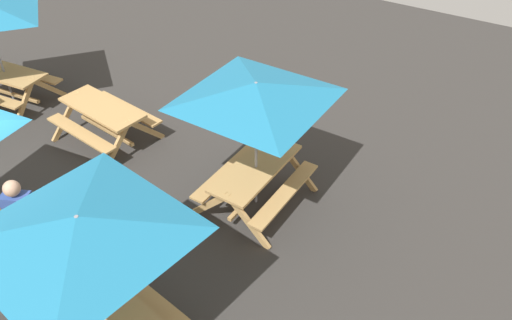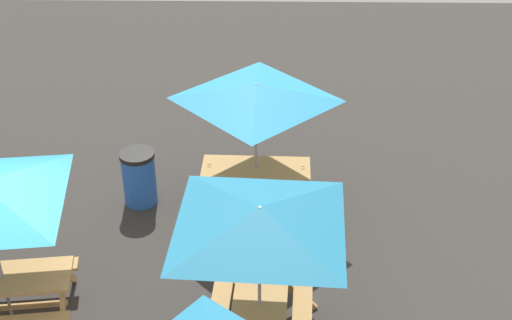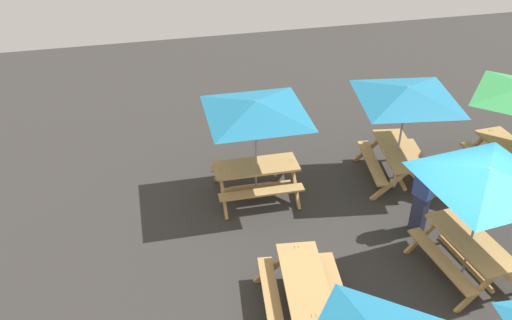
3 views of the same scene
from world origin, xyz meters
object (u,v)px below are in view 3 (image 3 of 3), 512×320
picnic_table_6 (304,288)px  person_standing (423,195)px  picnic_table_2 (256,115)px  picnic_table_7 (486,184)px  picnic_table_3 (406,100)px

picnic_table_6 → person_standing: size_ratio=1.16×
picnic_table_2 → picnic_table_6: 3.73m
picnic_table_2 → picnic_table_7: 4.50m
picnic_table_3 → picnic_table_7: size_ratio=1.00×
picnic_table_6 → picnic_table_7: 3.48m
picnic_table_3 → picnic_table_2: bearing=96.5°
person_standing → picnic_table_2: bearing=32.2°
picnic_table_2 → picnic_table_3: 3.22m
picnic_table_3 → person_standing: picnic_table_3 is taller
picnic_table_3 → picnic_table_6: 4.85m
picnic_table_2 → picnic_table_3: bearing=179.0°
picnic_table_2 → picnic_table_7: bearing=135.6°
picnic_table_2 → person_standing: picnic_table_2 is taller
picnic_table_3 → picnic_table_7: same height
picnic_table_3 → picnic_table_7: 3.09m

